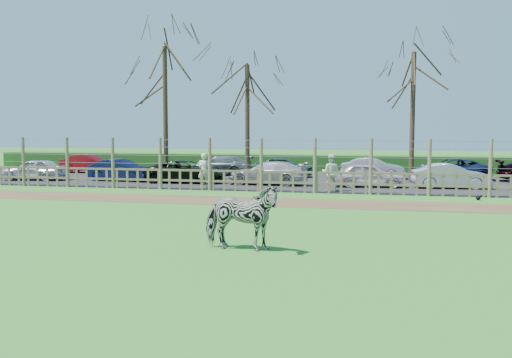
% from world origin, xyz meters
% --- Properties ---
extents(ground, '(120.00, 120.00, 0.00)m').
position_xyz_m(ground, '(0.00, 0.00, 0.00)').
color(ground, '#519F3A').
rests_on(ground, ground).
extents(dirt_strip, '(34.00, 2.80, 0.01)m').
position_xyz_m(dirt_strip, '(0.00, 4.50, 0.01)').
color(dirt_strip, brown).
rests_on(dirt_strip, ground).
extents(asphalt, '(44.00, 13.00, 0.04)m').
position_xyz_m(asphalt, '(0.00, 14.50, 0.02)').
color(asphalt, '#232326').
rests_on(asphalt, ground).
extents(hedge, '(46.00, 2.00, 1.10)m').
position_xyz_m(hedge, '(0.00, 21.50, 0.55)').
color(hedge, '#1E4716').
rests_on(hedge, ground).
extents(fence, '(30.16, 0.16, 2.50)m').
position_xyz_m(fence, '(0.00, 8.00, 0.80)').
color(fence, brown).
rests_on(fence, ground).
extents(tree_left, '(4.80, 4.80, 7.88)m').
position_xyz_m(tree_left, '(-6.50, 12.50, 5.62)').
color(tree_left, '#3D2B1E').
rests_on(tree_left, ground).
extents(tree_mid, '(4.80, 4.80, 6.83)m').
position_xyz_m(tree_mid, '(-2.00, 13.50, 4.87)').
color(tree_mid, '#3D2B1E').
rests_on(tree_mid, ground).
extents(tree_right, '(4.80, 4.80, 7.35)m').
position_xyz_m(tree_right, '(7.00, 14.00, 5.24)').
color(tree_right, '#3D2B1E').
rests_on(tree_right, ground).
extents(zebra, '(1.96, 0.94, 1.63)m').
position_xyz_m(zebra, '(2.23, -4.60, 0.82)').
color(zebra, gray).
rests_on(zebra, ground).
extents(visitor_a, '(0.66, 0.47, 1.72)m').
position_xyz_m(visitor_a, '(-2.94, 8.46, 0.90)').
color(visitor_a, beige).
rests_on(visitor_a, asphalt).
extents(visitor_b, '(0.88, 0.71, 1.72)m').
position_xyz_m(visitor_b, '(3.15, 8.74, 0.90)').
color(visitor_b, silver).
rests_on(visitor_b, asphalt).
extents(crow, '(0.27, 0.20, 0.22)m').
position_xyz_m(crow, '(9.41, 7.00, 0.11)').
color(crow, black).
rests_on(crow, ground).
extents(car_0, '(3.68, 1.88, 1.20)m').
position_xyz_m(car_0, '(-13.69, 10.64, 0.64)').
color(car_0, silver).
rests_on(car_0, asphalt).
extents(car_1, '(3.75, 1.63, 1.20)m').
position_xyz_m(car_1, '(-8.71, 11.30, 0.64)').
color(car_1, '#0F163E').
rests_on(car_1, asphalt).
extents(car_2, '(4.40, 2.19, 1.20)m').
position_xyz_m(car_2, '(-4.83, 11.17, 0.64)').
color(car_2, black).
rests_on(car_2, asphalt).
extents(car_3, '(4.25, 1.98, 1.20)m').
position_xyz_m(car_3, '(-0.31, 11.08, 0.64)').
color(car_3, '#BEB6B9').
rests_on(car_3, asphalt).
extents(car_4, '(3.64, 1.76, 1.20)m').
position_xyz_m(car_4, '(4.83, 10.98, 0.64)').
color(car_4, silver).
rests_on(car_4, asphalt).
extents(car_5, '(3.76, 1.66, 1.20)m').
position_xyz_m(car_5, '(8.75, 11.28, 0.64)').
color(car_5, silver).
rests_on(car_5, asphalt).
extents(car_7, '(3.71, 1.47, 1.20)m').
position_xyz_m(car_7, '(-13.42, 16.23, 0.64)').
color(car_7, maroon).
rests_on(car_7, asphalt).
extents(car_9, '(4.14, 1.69, 1.20)m').
position_xyz_m(car_9, '(-4.50, 16.34, 0.64)').
color(car_9, '#536264').
rests_on(car_9, asphalt).
extents(car_10, '(3.54, 1.47, 1.20)m').
position_xyz_m(car_10, '(-0.34, 15.94, 0.64)').
color(car_10, '#214A37').
rests_on(car_10, asphalt).
extents(car_11, '(3.66, 1.34, 1.20)m').
position_xyz_m(car_11, '(4.92, 15.91, 0.64)').
color(car_11, '#C3ADC5').
rests_on(car_11, asphalt).
extents(car_12, '(4.44, 2.28, 1.20)m').
position_xyz_m(car_12, '(9.28, 16.15, 0.64)').
color(car_12, '#1A224E').
rests_on(car_12, asphalt).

